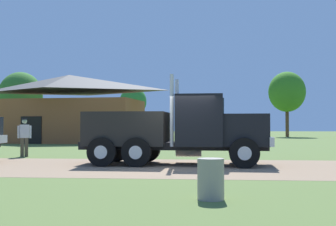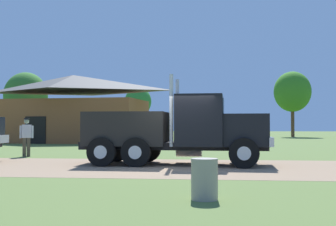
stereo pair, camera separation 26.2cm
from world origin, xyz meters
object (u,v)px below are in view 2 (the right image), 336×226
truck_foreground_white (176,131)px  shed_building (73,110)px  steel_barrel (204,179)px  visitor_far_side (27,135)px

truck_foreground_white → shed_building: shed_building is taller
steel_barrel → shed_building: size_ratio=0.06×
steel_barrel → shed_building: bearing=113.2°
truck_foreground_white → steel_barrel: truck_foreground_white is taller
truck_foreground_white → shed_building: size_ratio=0.54×
truck_foreground_white → shed_building: bearing=117.8°
visitor_far_side → steel_barrel: size_ratio=2.23×
steel_barrel → shed_building: 30.60m
shed_building → steel_barrel: bearing=-66.8°
visitor_far_side → steel_barrel: (8.60, -11.04, -0.59)m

